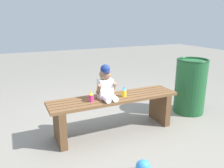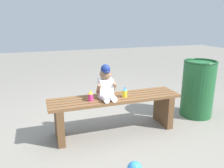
{
  "view_description": "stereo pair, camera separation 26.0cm",
  "coord_description": "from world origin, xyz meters",
  "px_view_note": "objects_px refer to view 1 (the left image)",
  "views": [
    {
      "loc": [
        -1.11,
        -2.31,
        1.36
      ],
      "look_at": [
        -0.06,
        -0.05,
        0.64
      ],
      "focal_mm": 35.94,
      "sensor_mm": 36.0,
      "label": 1
    },
    {
      "loc": [
        -0.87,
        -2.41,
        1.36
      ],
      "look_at": [
        -0.06,
        -0.05,
        0.64
      ],
      "focal_mm": 35.94,
      "sensor_mm": 36.0,
      "label": 2
    }
  ],
  "objects_px": {
    "park_bench": "(115,108)",
    "child_figure": "(106,84)",
    "sippy_cup_right": "(124,92)",
    "sippy_cup_left": "(91,97)",
    "trash_bin": "(190,86)",
    "toy_ball": "(143,167)"
  },
  "relations": [
    {
      "from": "sippy_cup_left",
      "to": "sippy_cup_right",
      "type": "xyz_separation_m",
      "value": [
        0.42,
        0.0,
        0.0
      ]
    },
    {
      "from": "child_figure",
      "to": "toy_ball",
      "type": "distance_m",
      "value": 1.02
    },
    {
      "from": "park_bench",
      "to": "toy_ball",
      "type": "relative_size",
      "value": 11.72
    },
    {
      "from": "sippy_cup_left",
      "to": "sippy_cup_right",
      "type": "bearing_deg",
      "value": 0.0
    },
    {
      "from": "sippy_cup_right",
      "to": "toy_ball",
      "type": "bearing_deg",
      "value": -105.51
    },
    {
      "from": "park_bench",
      "to": "sippy_cup_left",
      "type": "bearing_deg",
      "value": -173.36
    },
    {
      "from": "toy_ball",
      "to": "park_bench",
      "type": "bearing_deg",
      "value": 82.06
    },
    {
      "from": "child_figure",
      "to": "sippy_cup_right",
      "type": "xyz_separation_m",
      "value": [
        0.22,
        -0.03,
        -0.12
      ]
    },
    {
      "from": "park_bench",
      "to": "child_figure",
      "type": "relative_size",
      "value": 3.97
    },
    {
      "from": "sippy_cup_left",
      "to": "toy_ball",
      "type": "distance_m",
      "value": 0.95
    },
    {
      "from": "sippy_cup_left",
      "to": "sippy_cup_right",
      "type": "relative_size",
      "value": 1.0
    },
    {
      "from": "park_bench",
      "to": "toy_ball",
      "type": "bearing_deg",
      "value": -97.94
    },
    {
      "from": "sippy_cup_left",
      "to": "toy_ball",
      "type": "relative_size",
      "value": 0.91
    },
    {
      "from": "park_bench",
      "to": "sippy_cup_right",
      "type": "relative_size",
      "value": 12.95
    },
    {
      "from": "park_bench",
      "to": "sippy_cup_right",
      "type": "xyz_separation_m",
      "value": [
        0.11,
        -0.04,
        0.21
      ]
    },
    {
      "from": "child_figure",
      "to": "sippy_cup_left",
      "type": "xyz_separation_m",
      "value": [
        -0.2,
        -0.03,
        -0.12
      ]
    },
    {
      "from": "toy_ball",
      "to": "trash_bin",
      "type": "bearing_deg",
      "value": 33.62
    },
    {
      "from": "park_bench",
      "to": "sippy_cup_left",
      "type": "xyz_separation_m",
      "value": [
        -0.31,
        -0.04,
        0.21
      ]
    },
    {
      "from": "child_figure",
      "to": "toy_ball",
      "type": "relative_size",
      "value": 2.95
    },
    {
      "from": "sippy_cup_right",
      "to": "toy_ball",
      "type": "relative_size",
      "value": 0.91
    },
    {
      "from": "child_figure",
      "to": "sippy_cup_right",
      "type": "relative_size",
      "value": 3.26
    },
    {
      "from": "sippy_cup_left",
      "to": "trash_bin",
      "type": "relative_size",
      "value": 0.15
    }
  ]
}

